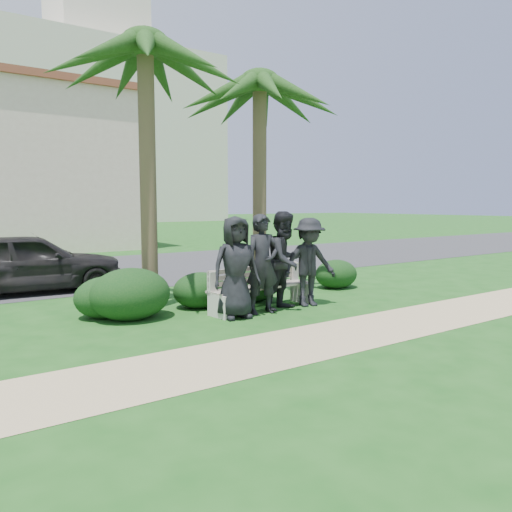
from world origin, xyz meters
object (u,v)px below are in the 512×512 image
object	(u,v)px
car_a	(29,263)
man_b	(263,264)
man_d	(309,262)
palm_right	(260,84)
park_bench	(262,290)
man_a	(236,267)
man_c	(285,261)
palm_left	(145,47)

from	to	relation	value
car_a	man_b	bearing A→B (deg)	-142.21
man_d	palm_right	world-z (taller)	palm_right
park_bench	man_b	bearing A→B (deg)	-130.78
park_bench	man_a	xyz separation A→B (m)	(-0.85, -0.36, 0.56)
man_a	man_c	distance (m)	1.19
man_c	car_a	bearing A→B (deg)	109.63
man_d	man_a	bearing A→B (deg)	-165.85
man_c	man_a	bearing A→B (deg)	165.61
man_b	palm_right	distance (m)	4.47
man_b	man_a	bearing A→B (deg)	-168.71
man_a	palm_right	world-z (taller)	palm_right
man_c	man_b	bearing A→B (deg)	165.46
man_a	man_b	size ratio (longest dim) A/B	0.99
man_a	man_d	world-z (taller)	man_a
man_a	man_b	bearing A→B (deg)	11.73
man_b	man_d	bearing A→B (deg)	8.79
man_b	palm_left	xyz separation A→B (m)	(-1.56, 1.65, 4.08)
man_a	park_bench	bearing A→B (deg)	31.20
man_a	man_d	distance (m)	1.79
man_a	man_c	world-z (taller)	man_c
man_a	man_b	world-z (taller)	man_b
man_a	palm_right	size ratio (longest dim) A/B	0.32
man_a	car_a	bearing A→B (deg)	125.40
park_bench	palm_left	size ratio (longest dim) A/B	0.40
palm_right	car_a	world-z (taller)	palm_right
man_c	car_a	world-z (taller)	man_c
palm_left	park_bench	bearing A→B (deg)	-36.67
man_c	car_a	distance (m)	6.14
park_bench	palm_left	bearing A→B (deg)	137.09
park_bench	man_b	size ratio (longest dim) A/B	1.27
park_bench	car_a	bearing A→B (deg)	120.32
man_c	palm_right	distance (m)	4.31
park_bench	man_c	bearing A→B (deg)	-46.98
park_bench	man_b	xyz separation A→B (m)	(-0.22, -0.32, 0.57)
park_bench	car_a	xyz separation A→B (m)	(-3.39, 4.58, 0.34)
park_bench	man_b	distance (m)	0.69
man_a	palm_right	distance (m)	4.72
man_c	man_d	world-z (taller)	man_c
man_a	man_b	xyz separation A→B (m)	(0.63, 0.04, 0.01)
man_c	man_d	xyz separation A→B (m)	(0.60, -0.01, -0.07)
palm_right	man_d	bearing A→B (deg)	-93.76
man_b	palm_left	distance (m)	4.67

